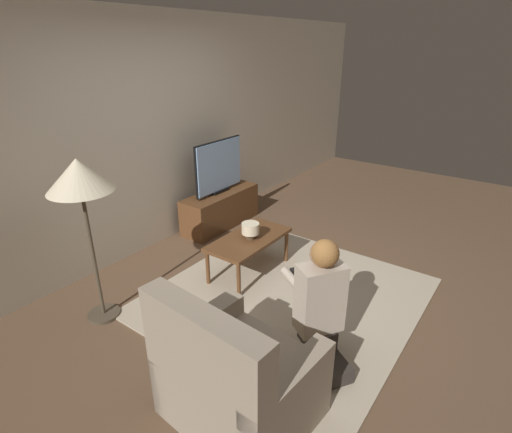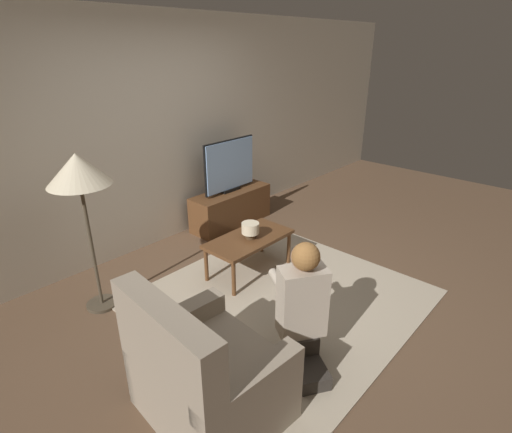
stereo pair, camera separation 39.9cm
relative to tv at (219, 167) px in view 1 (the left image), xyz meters
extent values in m
plane|color=brown|center=(-0.90, -1.60, -0.81)|extent=(10.00, 10.00, 0.00)
cube|color=beige|center=(-0.90, 0.33, 0.49)|extent=(10.00, 0.06, 2.60)
cube|color=#BCAD93|center=(-0.90, -1.60, -0.80)|extent=(2.37, 2.28, 0.02)
cube|color=brown|center=(0.00, 0.00, -0.58)|extent=(1.15, 0.39, 0.47)
cube|color=black|center=(0.00, 0.00, -0.32)|extent=(0.28, 0.08, 0.04)
cube|color=black|center=(0.00, 0.00, 0.01)|extent=(0.83, 0.03, 0.65)
cube|color=#8CB2E0|center=(0.00, 0.00, 0.01)|extent=(0.80, 0.04, 0.62)
cube|color=brown|center=(-0.75, -1.04, -0.41)|extent=(0.93, 0.47, 0.04)
cylinder|color=brown|center=(-1.18, -1.24, -0.62)|extent=(0.04, 0.04, 0.38)
cylinder|color=brown|center=(-0.33, -1.24, -0.62)|extent=(0.04, 0.04, 0.38)
cylinder|color=brown|center=(-1.18, -0.84, -0.62)|extent=(0.04, 0.04, 0.38)
cylinder|color=brown|center=(-0.33, -0.84, -0.62)|extent=(0.04, 0.04, 0.38)
cylinder|color=#4C4233|center=(-2.10, -0.42, -0.80)|extent=(0.28, 0.28, 0.03)
cylinder|color=#4C4233|center=(-2.10, -0.42, -0.09)|extent=(0.03, 0.03, 1.38)
cone|color=beige|center=(-2.10, -0.42, 0.51)|extent=(0.51, 0.51, 0.26)
cube|color=gray|center=(-2.19, -2.06, -0.59)|extent=(0.80, 0.94, 0.45)
cube|color=gray|center=(-2.48, -2.04, -0.10)|extent=(0.22, 0.90, 0.52)
cube|color=gray|center=(-2.21, -2.43, -0.52)|extent=(0.75, 0.19, 0.59)
cube|color=gray|center=(-2.16, -1.68, -0.52)|extent=(0.75, 0.19, 0.59)
cube|color=#332D28|center=(-1.51, -2.33, -0.74)|extent=(0.41, 0.47, 0.11)
cube|color=#332D28|center=(-1.43, -2.20, -0.62)|extent=(0.32, 0.32, 0.14)
cube|color=#C1B29E|center=(-1.43, -2.20, -0.28)|extent=(0.39, 0.35, 0.54)
sphere|color=tan|center=(-1.43, -2.20, 0.09)|extent=(0.20, 0.20, 0.20)
sphere|color=#9E6B38|center=(-1.44, -2.22, 0.11)|extent=(0.20, 0.20, 0.20)
cube|color=black|center=(-1.23, -1.89, -0.25)|extent=(0.13, 0.11, 0.04)
cylinder|color=#C1B29E|center=(-1.21, -2.05, -0.25)|extent=(0.22, 0.29, 0.07)
cylinder|color=#C1B29E|center=(-1.38, -1.94, -0.25)|extent=(0.22, 0.29, 0.07)
cylinder|color=#4C3823|center=(-0.76, -1.06, -0.37)|extent=(0.10, 0.10, 0.06)
cylinder|color=beige|center=(-0.76, -1.06, -0.28)|extent=(0.18, 0.18, 0.11)
camera|label=1|loc=(-3.68, -3.26, 1.44)|focal=28.00mm
camera|label=2|loc=(-3.43, -3.57, 1.44)|focal=28.00mm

